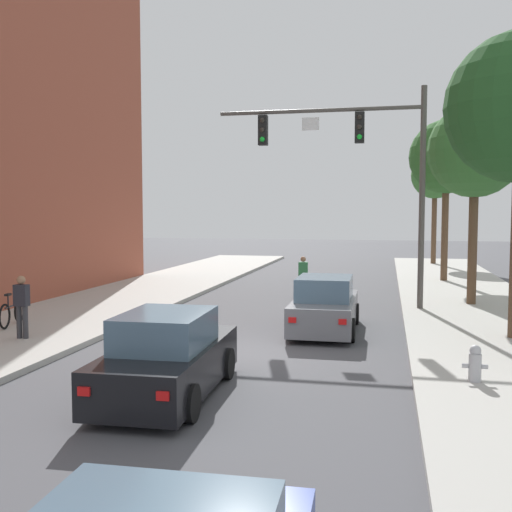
# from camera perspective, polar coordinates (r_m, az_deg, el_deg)

# --- Properties ---
(ground_plane) EXTENTS (120.00, 120.00, 0.00)m
(ground_plane) POSITION_cam_1_polar(r_m,az_deg,el_deg) (14.71, -1.61, -9.31)
(ground_plane) COLOR #4C4C51
(sidewalk_left) EXTENTS (5.00, 60.00, 0.15)m
(sidewalk_left) POSITION_cam_1_polar(r_m,az_deg,el_deg) (17.41, -23.03, -7.26)
(sidewalk_left) COLOR #B2AFA8
(sidewalk_left) RESTS_ON ground
(traffic_signal_mast) EXTENTS (7.15, 0.38, 7.50)m
(traffic_signal_mast) POSITION_cam_1_polar(r_m,az_deg,el_deg) (21.16, 10.00, 9.39)
(traffic_signal_mast) COLOR #514C47
(traffic_signal_mast) RESTS_ON sidewalk_right
(car_lead_grey) EXTENTS (1.86, 4.25, 1.60)m
(car_lead_grey) POSITION_cam_1_polar(r_m,az_deg,el_deg) (17.38, 6.56, -4.81)
(car_lead_grey) COLOR slate
(car_lead_grey) RESTS_ON ground
(car_following_black) EXTENTS (1.93, 4.29, 1.60)m
(car_following_black) POSITION_cam_1_polar(r_m,az_deg,el_deg) (11.42, -8.40, -9.60)
(car_following_black) COLOR black
(car_following_black) RESTS_ON ground
(pedestrian_sidewalk_left_walker) EXTENTS (0.36, 0.22, 1.64)m
(pedestrian_sidewalk_left_walker) POSITION_cam_1_polar(r_m,az_deg,el_deg) (16.73, -21.39, -4.24)
(pedestrian_sidewalk_left_walker) COLOR #333338
(pedestrian_sidewalk_left_walker) RESTS_ON sidewalk_left
(pedestrian_crossing_road) EXTENTS (0.36, 0.22, 1.64)m
(pedestrian_crossing_road) POSITION_cam_1_polar(r_m,az_deg,el_deg) (24.38, 4.51, -1.74)
(pedestrian_crossing_road) COLOR #232847
(pedestrian_crossing_road) RESTS_ON ground
(bicycle_leaning) EXTENTS (0.43, 1.74, 0.98)m
(bicycle_leaning) POSITION_cam_1_polar(r_m,az_deg,el_deg) (18.77, -22.19, -4.98)
(bicycle_leaning) COLOR black
(bicycle_leaning) RESTS_ON sidewalk_left
(fire_hydrant) EXTENTS (0.48, 0.24, 0.72)m
(fire_hydrant) POSITION_cam_1_polar(r_m,az_deg,el_deg) (12.54, 20.12, -9.57)
(fire_hydrant) COLOR #B2B2B7
(fire_hydrant) RESTS_ON sidewalk_right
(street_tree_second) EXTENTS (3.31, 3.31, 7.10)m
(street_tree_second) POSITION_cam_1_polar(r_m,az_deg,el_deg) (22.75, 20.13, 9.30)
(street_tree_second) COLOR brown
(street_tree_second) RESTS_ON sidewalk_right
(street_tree_third) EXTENTS (3.50, 3.50, 7.65)m
(street_tree_third) POSITION_cam_1_polar(r_m,az_deg,el_deg) (30.17, 17.67, 8.92)
(street_tree_third) COLOR brown
(street_tree_third) RESTS_ON sidewalk_right
(street_tree_farthest) EXTENTS (2.98, 2.98, 7.10)m
(street_tree_farthest) POSITION_cam_1_polar(r_m,az_deg,el_deg) (39.84, 16.67, 7.31)
(street_tree_farthest) COLOR brown
(street_tree_farthest) RESTS_ON sidewalk_right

